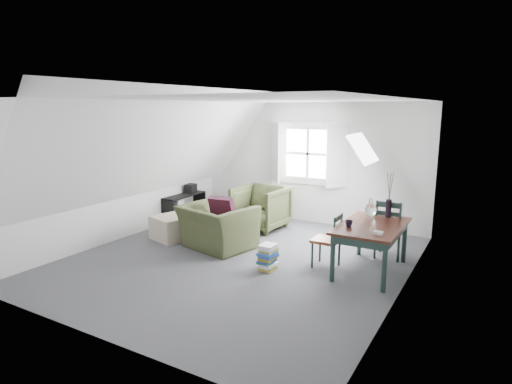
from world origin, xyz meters
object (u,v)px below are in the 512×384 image
Objects in this scene: dining_chair_far at (390,228)px; ottoman at (173,227)px; magazine_stack at (268,257)px; armchair_near at (218,248)px; dining_chair_near at (328,239)px; media_shelf at (183,209)px; dining_table at (372,231)px; armchair_far at (260,229)px.

ottoman is at bearing -6.07° from dining_chair_far.
dining_chair_far is 2.05m from magazine_stack.
armchair_near is 1.39× the size of dining_chair_near.
magazine_stack is (2.25, -0.47, -0.02)m from ottoman.
ottoman is at bearing -58.06° from media_shelf.
dining_chair_far reaches higher than dining_table.
dining_chair_near is (1.98, 0.10, 0.43)m from armchair_near.
armchair_far reaches higher than magazine_stack.
armchair_far is at bearing 150.03° from dining_table.
armchair_far reaches higher than ottoman.
media_shelf is at bearing -21.39° from armchair_near.
dining_table is 1.50× the size of dining_chair_far.
media_shelf is (-0.69, 1.13, 0.04)m from ottoman.
dining_table reaches higher than armchair_near.
dining_table is 1.32× the size of media_shelf.
magazine_stack is at bearing -53.79° from armchair_far.
armchair_near is 0.80× the size of dining_table.
ottoman is at bearing 178.49° from dining_table.
armchair_near is 1.20× the size of dining_chair_far.
dining_table is (3.60, 0.22, 0.41)m from ottoman.
dining_table is at bearing -162.28° from armchair_near.
dining_chair_far is at bearing -1.85° from media_shelf.
dining_table is at bearing -21.00° from armchair_far.
armchair_near is 1.04m from ottoman.
dining_chair_far reaches higher than armchair_near.
ottoman is 1.69× the size of magazine_stack.
dining_table is (2.53, -1.18, 0.62)m from armchair_far.
armchair_near is 2.03m from dining_chair_near.
armchair_far is 2.71m from dining_chair_far.
dining_chair_far is at bearing -5.54° from armchair_far.
magazine_stack is at bearing 172.51° from armchair_near.
armchair_far is 2.50× the size of magazine_stack.
magazine_stack is at bearing 23.85° from dining_chair_far.
ottoman is 0.45× the size of dining_table.
ottoman is 0.59× the size of media_shelf.
dining_table is 0.65m from dining_chair_near.
dining_chair_near reaches higher than magazine_stack.
armchair_far is 1.48× the size of ottoman.
armchair_far is 0.87× the size of media_shelf.
ottoman is 3.83m from dining_chair_far.
ottoman reaches higher than magazine_stack.
media_shelf is (-4.40, 0.18, -0.25)m from dining_chair_far.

